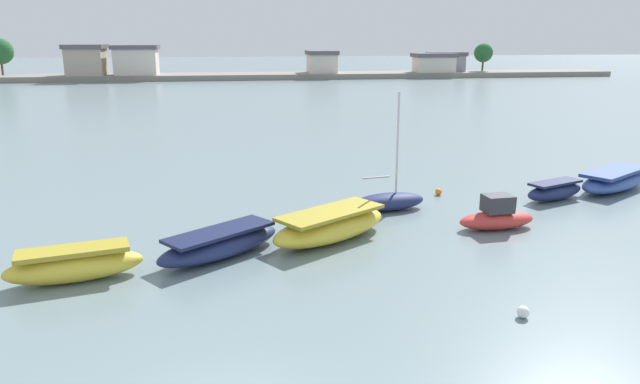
{
  "coord_description": "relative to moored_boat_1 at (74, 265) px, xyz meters",
  "views": [
    {
      "loc": [
        0.35,
        -10.49,
        7.73
      ],
      "look_at": [
        4.01,
        14.16,
        1.1
      ],
      "focal_mm": 33.56,
      "sensor_mm": 36.0,
      "label": 1
    }
  ],
  "objects": [
    {
      "name": "mooring_buoy_0",
      "position": [
        15.14,
        8.42,
        -0.36
      ],
      "size": [
        0.34,
        0.34,
        0.34
      ],
      "primitive_type": "sphere",
      "color": "orange",
      "rests_on": "ground"
    },
    {
      "name": "moored_boat_7",
      "position": [
        24.33,
        8.14,
        -0.04
      ],
      "size": [
        5.74,
        4.6,
        1.03
      ],
      "rotation": [
        0.0,
        0.0,
        0.56
      ],
      "color": "#3856A8",
      "rests_on": "ground"
    },
    {
      "name": "moored_boat_1",
      "position": [
        0.0,
        0.0,
        0.0
      ],
      "size": [
        4.44,
        2.26,
        1.11
      ],
      "rotation": [
        0.0,
        0.0,
        0.23
      ],
      "color": "yellow",
      "rests_on": "ground"
    },
    {
      "name": "distant_shoreline",
      "position": [
        5.27,
        88.16,
        1.14
      ],
      "size": [
        139.7,
        8.5,
        6.98
      ],
      "color": "gray",
      "rests_on": "ground"
    },
    {
      "name": "moored_boat_5",
      "position": [
        15.71,
        3.05,
        -0.03
      ],
      "size": [
        3.32,
        1.5,
        1.42
      ],
      "rotation": [
        0.0,
        0.0,
        0.08
      ],
      "color": "#C63833",
      "rests_on": "ground"
    },
    {
      "name": "moored_boat_3",
      "position": [
        8.77,
        2.65,
        0.04
      ],
      "size": [
        5.6,
        4.66,
        1.18
      ],
      "rotation": [
        0.0,
        0.0,
        0.59
      ],
      "color": "yellow",
      "rests_on": "ground"
    },
    {
      "name": "mooring_buoy_3",
      "position": [
        13.05,
        -4.57,
        -0.36
      ],
      "size": [
        0.35,
        0.35,
        0.35
      ],
      "primitive_type": "sphere",
      "color": "white",
      "rests_on": "ground"
    },
    {
      "name": "moored_boat_2",
      "position": [
        4.6,
        1.49,
        -0.06
      ],
      "size": [
        4.99,
        4.35,
        0.99
      ],
      "rotation": [
        0.0,
        0.0,
        0.65
      ],
      "color": "navy",
      "rests_on": "ground"
    },
    {
      "name": "moored_boat_6",
      "position": [
        20.34,
        6.8,
        -0.1
      ],
      "size": [
        3.67,
        2.34,
        0.9
      ],
      "rotation": [
        0.0,
        0.0,
        0.38
      ],
      "color": "navy",
      "rests_on": "ground"
    },
    {
      "name": "moored_boat_4",
      "position": [
        12.04,
        6.27,
        -0.1
      ],
      "size": [
        3.55,
        1.83,
        5.29
      ],
      "rotation": [
        0.0,
        0.0,
        0.16
      ],
      "color": "navy",
      "rests_on": "ground"
    }
  ]
}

